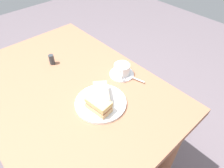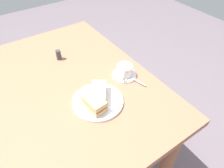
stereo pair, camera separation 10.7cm
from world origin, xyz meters
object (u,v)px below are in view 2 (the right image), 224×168
(sandwich_plate, at_px, (98,101))
(spoon, at_px, (136,80))
(sandwich_back, at_px, (94,103))
(coffee_cup, at_px, (125,70))
(sandwich_front, at_px, (99,93))
(salt_shaker, at_px, (59,55))
(dining_table, at_px, (72,97))
(coffee_saucer, at_px, (124,75))

(sandwich_plate, xyz_separation_m, spoon, (0.01, -0.26, 0.01))
(sandwich_back, relative_size, coffee_cup, 1.25)
(coffee_cup, bearing_deg, sandwich_front, 108.78)
(sandwich_front, relative_size, sandwich_back, 1.21)
(spoon, bearing_deg, sandwich_front, 89.24)
(sandwich_plate, height_order, salt_shaker, salt_shaker)
(dining_table, relative_size, coffee_cup, 12.13)
(sandwich_back, xyz_separation_m, coffee_saucer, (0.12, -0.27, -0.04))
(sandwich_plate, height_order, coffee_saucer, sandwich_plate)
(sandwich_back, height_order, coffee_cup, sandwich_back)
(coffee_cup, bearing_deg, coffee_saucer, -44.01)
(dining_table, relative_size, sandwich_back, 9.70)
(sandwich_front, distance_m, salt_shaker, 0.44)
(sandwich_back, xyz_separation_m, salt_shaker, (0.49, -0.03, -0.01))
(sandwich_plate, xyz_separation_m, coffee_saucer, (0.09, -0.23, -0.00))
(coffee_saucer, distance_m, spoon, 0.08)
(dining_table, height_order, sandwich_plate, sandwich_plate)
(dining_table, height_order, spoon, spoon)
(sandwich_back, relative_size, coffee_saucer, 0.90)
(sandwich_plate, bearing_deg, sandwich_back, 130.05)
(dining_table, bearing_deg, spoon, -124.08)
(coffee_saucer, height_order, spoon, spoon)
(dining_table, height_order, salt_shaker, salt_shaker)
(spoon, bearing_deg, sandwich_back, 98.53)
(sandwich_front, xyz_separation_m, coffee_saucer, (0.07, -0.22, -0.04))
(sandwich_plate, height_order, sandwich_back, sandwich_back)
(sandwich_back, height_order, spoon, sandwich_back)
(salt_shaker, bearing_deg, coffee_saucer, -146.10)
(sandwich_plate, distance_m, coffee_saucer, 0.25)
(sandwich_front, xyz_separation_m, sandwich_back, (-0.05, 0.06, 0.00))
(sandwich_plate, bearing_deg, sandwich_front, -48.52)
(spoon, bearing_deg, coffee_saucer, 15.02)
(dining_table, bearing_deg, sandwich_back, -176.10)
(coffee_saucer, bearing_deg, sandwich_front, 108.96)
(sandwich_plate, xyz_separation_m, coffee_cup, (0.09, -0.23, 0.04))
(sandwich_back, distance_m, spoon, 0.30)
(sandwich_plate, distance_m, sandwich_front, 0.04)
(spoon, distance_m, salt_shaker, 0.52)
(spoon, xyz_separation_m, salt_shaker, (0.44, 0.27, 0.02))
(coffee_saucer, distance_m, salt_shaker, 0.44)
(sandwich_back, xyz_separation_m, coffee_cup, (0.12, -0.27, -0.00))
(dining_table, bearing_deg, sandwich_front, -160.69)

